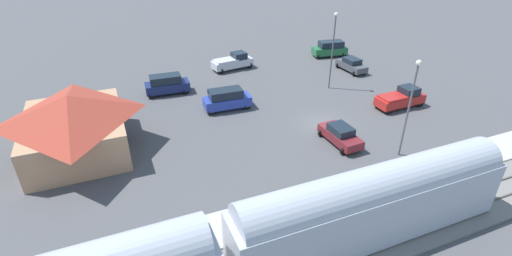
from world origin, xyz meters
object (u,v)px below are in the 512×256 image
at_px(station_building, 74,123).
at_px(sedan_maroon, 340,135).
at_px(suv_navy, 167,84).
at_px(suv_blue, 227,99).
at_px(sedan_charcoal, 351,65).
at_px(suv_green, 330,48).
at_px(light_pole_near_platform, 411,99).
at_px(pickup_red, 401,98).
at_px(light_pole_lot_center, 333,43).
at_px(pedestrian_on_platform, 399,170).
at_px(pickup_silver, 233,62).

relative_size(station_building, sedan_maroon, 2.34).
bearing_deg(suv_navy, suv_blue, -141.96).
bearing_deg(sedan_charcoal, suv_green, -6.16).
xyz_separation_m(sedan_charcoal, light_pole_near_platform, (-18.42, 8.00, 4.38)).
xyz_separation_m(suv_navy, light_pole_near_platform, (-20.43, -15.74, 4.11)).
height_order(station_building, sedan_charcoal, station_building).
bearing_deg(sedan_maroon, pickup_red, -69.28).
xyz_separation_m(suv_blue, light_pole_lot_center, (0.66, -12.97, 4.30)).
relative_size(pedestrian_on_platform, suv_navy, 0.34).
bearing_deg(pickup_red, suv_blue, 68.93).
distance_m(suv_green, light_pole_near_platform, 26.53).
xyz_separation_m(sedan_charcoal, suv_green, (6.31, -0.68, 0.27)).
bearing_deg(suv_green, light_pole_lot_center, 147.39).
xyz_separation_m(suv_blue, suv_green, (10.71, -19.40, 0.00)).
distance_m(sedan_charcoal, suv_green, 6.35).
bearing_deg(pickup_silver, sedan_maroon, -173.50).
relative_size(suv_blue, sedan_charcoal, 1.08).
bearing_deg(suv_blue, pedestrian_on_platform, -155.79).
distance_m(suv_blue, sedan_charcoal, 19.23).
bearing_deg(light_pole_near_platform, pickup_red, -41.25).
height_order(pedestrian_on_platform, suv_green, suv_green).
bearing_deg(pedestrian_on_platform, pickup_red, -41.98).
distance_m(sedan_charcoal, pickup_silver, 15.60).
relative_size(suv_green, sedan_maroon, 1.13).
bearing_deg(suv_navy, suv_green, -80.02).
relative_size(station_building, sedan_charcoal, 2.32).
height_order(pedestrian_on_platform, pickup_red, pickup_red).
bearing_deg(light_pole_near_platform, suv_green, -19.34).
distance_m(sedan_maroon, light_pole_near_platform, 6.71).
bearing_deg(light_pole_lot_center, suv_blue, 92.91).
bearing_deg(sedan_maroon, light_pole_near_platform, -134.42).
xyz_separation_m(suv_blue, sedan_maroon, (-10.45, -7.08, -0.27)).
xyz_separation_m(pickup_red, pickup_silver, (17.72, 12.57, 0.00)).
bearing_deg(station_building, pickup_silver, -53.82).
bearing_deg(suv_blue, station_building, 101.07).
xyz_separation_m(pickup_red, sedan_charcoal, (11.03, -1.52, -0.15)).
distance_m(pedestrian_on_platform, suv_green, 30.23).
relative_size(pedestrian_on_platform, pickup_red, 0.31).
relative_size(pickup_red, sedan_maroon, 1.19).
height_order(pedestrian_on_platform, suv_navy, suv_navy).
height_order(sedan_charcoal, pickup_silver, pickup_silver).
xyz_separation_m(pedestrian_on_platform, light_pole_near_platform, (3.15, -3.00, 3.97)).
distance_m(pickup_red, sedan_charcoal, 11.14).
distance_m(suv_green, light_pole_lot_center, 12.68).
bearing_deg(suv_green, suv_blue, 118.90).
bearing_deg(sedan_maroon, suv_navy, 35.66).
bearing_deg(pickup_silver, light_pole_lot_center, -141.36).
distance_m(pedestrian_on_platform, suv_navy, 26.80).
xyz_separation_m(pickup_red, suv_navy, (13.04, 22.22, 0.12)).
height_order(pickup_silver, light_pole_lot_center, light_pole_lot_center).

